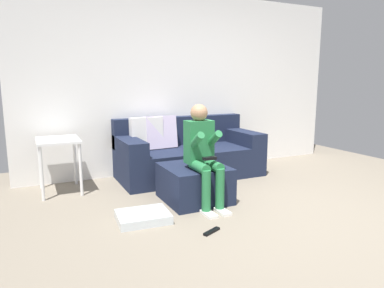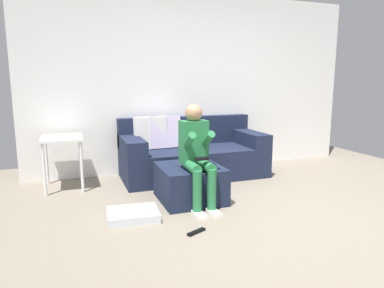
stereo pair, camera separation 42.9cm
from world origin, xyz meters
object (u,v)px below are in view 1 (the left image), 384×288
Objects in this scene: storage_bin at (143,217)px; person_seated at (203,150)px; couch_sectional at (187,154)px; ottoman at (194,183)px; remote_near_ottoman at (212,231)px; side_table at (58,148)px.

person_seated is at bearing 11.61° from storage_bin.
couch_sectional is 1.26m from person_seated.
ottoman is 0.90m from remote_near_ottoman.
storage_bin is 0.75× the size of side_table.
couch_sectional is at bearing 73.73° from person_seated.
ottoman is at bearing 49.84° from remote_near_ottoman.
ottoman is 1.45× the size of storage_bin.
side_table is at bearing 139.61° from person_seated.
remote_near_ottoman is at bearing -110.43° from person_seated.
person_seated is 0.93m from remote_near_ottoman.
couch_sectional is 10.14× the size of remote_near_ottoman.
ottoman is 3.63× the size of remote_near_ottoman.
side_table is 2.21m from remote_near_ottoman.
couch_sectional reaches higher than ottoman.
side_table is at bearing 96.70° from remote_near_ottoman.
couch_sectional reaches higher than remote_near_ottoman.
remote_near_ottoman is (1.11, -1.83, -0.54)m from side_table.
ottoman is 1.70m from side_table.
person_seated is 1.79m from side_table.
couch_sectional is 2.79× the size of ottoman.
couch_sectional is 1.96m from remote_near_ottoman.
storage_bin is 2.51× the size of remote_near_ottoman.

